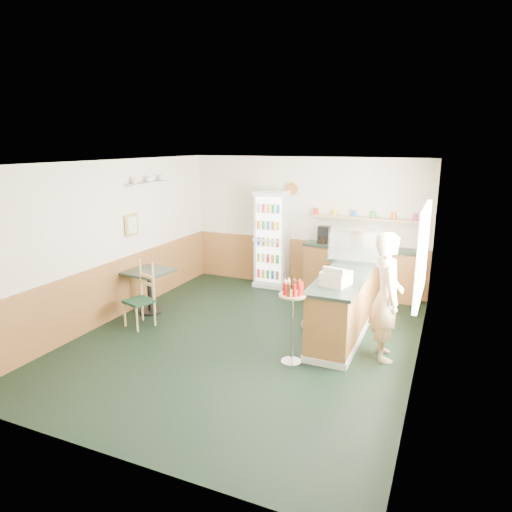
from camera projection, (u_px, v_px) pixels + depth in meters
The scene contains 13 objects.
ground at pixel (245, 339), 7.09m from camera, with size 6.00×6.00×0.00m, color black.
room_envelope at pixel (251, 234), 7.47m from camera, with size 5.04×6.02×2.72m.
service_counter at pixel (348, 301), 7.42m from camera, with size 0.68×3.01×1.01m.
back_counter at pixel (359, 269), 9.00m from camera, with size 2.24×0.42×1.69m.
drinks_fridge at pixel (272, 239), 9.54m from camera, with size 0.67×0.55×2.03m.
display_case at pixel (357, 247), 7.69m from camera, with size 0.90×0.47×0.51m.
cash_register at pixel (336, 278), 6.43m from camera, with size 0.35×0.37×0.20m, color beige.
shopkeeper at pixel (387, 297), 6.28m from camera, with size 0.61×0.44×1.82m, color tan.
condiment_stand at pixel (292, 309), 6.15m from camera, with size 0.37×0.37×1.17m.
newspaper_rack at pixel (331, 292), 7.79m from camera, with size 0.09×0.43×0.51m.
cafe_table at pixel (149, 283), 8.08m from camera, with size 0.78×0.78×0.78m.
cafe_chair at pixel (142, 292), 7.56m from camera, with size 0.51×0.51×1.09m.
dog_doorstop at pixel (307, 324), 7.39m from camera, with size 0.19×0.25×0.23m.
Camera 1 is at (2.76, -5.97, 2.97)m, focal length 32.00 mm.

